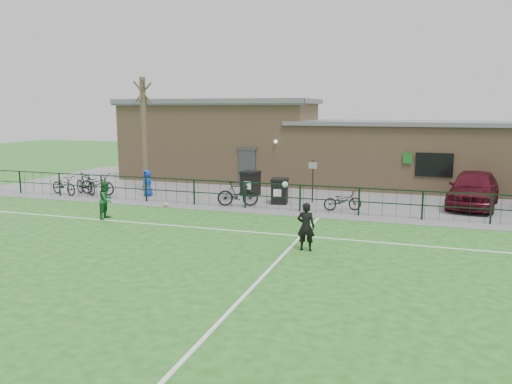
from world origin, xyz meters
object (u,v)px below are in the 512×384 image
(bicycle_c, at_px, (97,184))
(bicycle_d, at_px, (238,194))
(spectator_child, at_px, (148,183))
(bicycle_b, at_px, (85,184))
(bare_tree, at_px, (144,136))
(bicycle_a, at_px, (64,185))
(ball_ground, at_px, (166,205))
(wheelie_bin_left, at_px, (250,184))
(sign_post, at_px, (313,181))
(outfield_player, at_px, (106,200))
(car_maroon, at_px, (474,188))
(wheelie_bin_right, at_px, (280,192))
(bicycle_e, at_px, (343,200))

(bicycle_c, height_order, bicycle_d, bicycle_d)
(bicycle_d, height_order, spectator_child, spectator_child)
(bicycle_b, relative_size, spectator_child, 1.40)
(bare_tree, relative_size, bicycle_c, 2.87)
(bicycle_b, height_order, spectator_child, spectator_child)
(bicycle_a, distance_m, bicycle_c, 1.72)
(ball_ground, bearing_deg, wheelie_bin_left, 56.83)
(sign_post, height_order, outfield_player, sign_post)
(bare_tree, height_order, bicycle_b, bare_tree)
(bicycle_c, bearing_deg, car_maroon, -77.12)
(ball_ground, bearing_deg, bicycle_a, 169.30)
(wheelie_bin_left, bearing_deg, bicycle_b, -154.68)
(wheelie_bin_left, relative_size, wheelie_bin_right, 1.05)
(bare_tree, relative_size, spectator_child, 4.48)
(car_maroon, relative_size, bicycle_c, 2.33)
(wheelie_bin_right, distance_m, ball_ground, 5.26)
(bicycle_c, bearing_deg, bicycle_e, -85.76)
(bicycle_b, height_order, outfield_player, outfield_player)
(bicycle_a, distance_m, outfield_player, 6.72)
(wheelie_bin_right, bearing_deg, car_maroon, 4.95)
(sign_post, distance_m, bicycle_c, 11.05)
(sign_post, relative_size, ball_ground, 8.48)
(wheelie_bin_left, xyz_separation_m, bicycle_e, (5.04, -2.33, -0.14))
(bicycle_d, bearing_deg, outfield_player, 115.32)
(car_maroon, relative_size, bicycle_b, 2.61)
(car_maroon, xyz_separation_m, spectator_child, (-15.36, -2.24, -0.16))
(car_maroon, xyz_separation_m, ball_ground, (-13.15, -4.43, -0.73))
(bare_tree, relative_size, wheelie_bin_left, 5.21)
(wheelie_bin_left, relative_size, bicycle_e, 0.69)
(bicycle_a, distance_m, ball_ground, 6.66)
(sign_post, xyz_separation_m, bicycle_b, (-11.55, -1.53, -0.44))
(wheelie_bin_right, distance_m, bicycle_b, 10.19)
(bicycle_a, bearing_deg, wheelie_bin_right, -66.97)
(bare_tree, bearing_deg, wheelie_bin_left, 6.55)
(wheelie_bin_right, distance_m, spectator_child, 6.87)
(bicycle_d, relative_size, ball_ground, 7.91)
(bicycle_d, bearing_deg, car_maroon, -90.97)
(bicycle_a, height_order, spectator_child, spectator_child)
(bicycle_e, bearing_deg, ball_ground, 79.88)
(wheelie_bin_right, xyz_separation_m, sign_post, (1.39, 0.74, 0.45))
(bicycle_a, distance_m, bicycle_d, 9.55)
(wheelie_bin_left, distance_m, bicycle_d, 2.86)
(wheelie_bin_left, bearing_deg, bicycle_e, -16.11)
(car_maroon, xyz_separation_m, bicycle_b, (-18.66, -2.81, -0.27))
(car_maroon, distance_m, ball_ground, 13.90)
(wheelie_bin_left, relative_size, outfield_player, 0.76)
(bare_tree, relative_size, ball_ground, 25.43)
(bicycle_b, distance_m, outfield_player, 6.19)
(bicycle_a, xyz_separation_m, bicycle_e, (14.22, 0.48, -0.06))
(spectator_child, bearing_deg, bicycle_d, 10.89)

